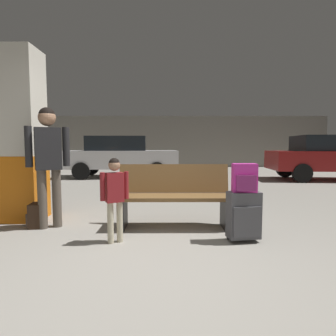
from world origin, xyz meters
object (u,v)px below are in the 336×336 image
(structural_pillar, at_px, (22,137))
(child, at_px, (114,191))
(parked_car_far, at_px, (121,155))
(backpack_bright, at_px, (244,178))
(suitcase, at_px, (244,215))
(bench, at_px, (174,196))
(parked_car_side, at_px, (332,156))
(adult, at_px, (48,154))
(backpack_dark_floor, at_px, (36,215))

(structural_pillar, distance_m, child, 2.05)
(child, xyz_separation_m, parked_car_far, (-1.10, 7.08, 0.18))
(child, bearing_deg, backpack_bright, 1.07)
(structural_pillar, xyz_separation_m, suitcase, (3.16, -1.04, -0.98))
(backpack_bright, distance_m, child, 1.55)
(structural_pillar, relative_size, bench, 1.64)
(backpack_bright, bearing_deg, child, -178.93)
(suitcase, bearing_deg, parked_car_side, 52.52)
(adult, distance_m, backpack_dark_floor, 0.90)
(bench, xyz_separation_m, backpack_bright, (0.82, -0.62, 0.33))
(parked_car_far, bearing_deg, backpack_bright, -69.45)
(child, xyz_separation_m, adult, (-1.03, 0.62, 0.41))
(structural_pillar, bearing_deg, parked_car_far, 85.13)
(structural_pillar, xyz_separation_m, parked_car_far, (0.51, 6.01, -0.49))
(bench, height_order, child, child)
(structural_pillar, distance_m, backpack_dark_floor, 1.27)
(structural_pillar, relative_size, parked_car_side, 0.62)
(parked_car_side, relative_size, parked_car_far, 1.01)
(adult, relative_size, parked_car_side, 0.40)
(structural_pillar, xyz_separation_m, bench, (2.33, -0.42, -0.86))
(bench, bearing_deg, parked_car_side, 44.89)
(child, relative_size, parked_car_side, 0.24)
(backpack_bright, xyz_separation_m, parked_car_far, (-2.64, 7.05, 0.03))
(suitcase, relative_size, backpack_dark_floor, 1.78)
(structural_pillar, xyz_separation_m, backpack_bright, (3.16, -1.04, -0.53))
(bench, xyz_separation_m, adult, (-1.75, -0.04, 0.60))
(adult, bearing_deg, parked_car_far, 90.61)
(structural_pillar, relative_size, backpack_dark_floor, 7.70)
(parked_car_side, xyz_separation_m, parked_car_far, (-7.33, 0.95, 0.00))
(structural_pillar, bearing_deg, backpack_dark_floor, -49.23)
(structural_pillar, xyz_separation_m, backpack_dark_floor, (0.37, -0.43, -1.13))
(backpack_bright, height_order, adult, adult)
(bench, distance_m, adult, 1.85)
(structural_pillar, xyz_separation_m, child, (1.61, -1.07, -0.67))
(parked_car_far, bearing_deg, child, -81.17)
(bench, xyz_separation_m, parked_car_side, (5.50, 5.48, 0.36))
(backpack_bright, height_order, parked_car_side, parked_car_side)
(backpack_dark_floor, distance_m, parked_car_far, 6.47)
(structural_pillar, height_order, parked_car_side, structural_pillar)
(child, height_order, backpack_dark_floor, child)
(suitcase, relative_size, adult, 0.36)
(parked_car_far, bearing_deg, adult, -89.39)
(bench, height_order, parked_car_side, parked_car_side)
(structural_pillar, height_order, child, structural_pillar)
(child, height_order, parked_car_far, parked_car_far)
(child, relative_size, adult, 0.60)
(child, xyz_separation_m, backpack_dark_floor, (-1.24, 0.64, -0.46))
(structural_pillar, height_order, backpack_dark_floor, structural_pillar)
(suitcase, distance_m, backpack_bright, 0.45)
(suitcase, height_order, parked_car_side, parked_car_side)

